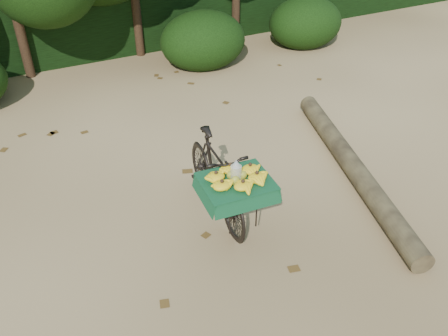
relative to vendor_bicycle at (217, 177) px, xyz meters
name	(u,v)px	position (x,y,z in m)	size (l,w,h in m)	color
ground	(238,199)	(0.35, 0.10, -0.54)	(80.00, 80.00, 0.00)	tan
vendor_bicycle	(217,177)	(0.00, 0.00, 0.00)	(0.79, 1.82, 1.05)	black
fallen_log	(352,165)	(2.04, -0.10, -0.40)	(0.27, 0.27, 3.79)	brown
hedge_backdrop	(101,5)	(0.35, 6.40, 0.36)	(26.00, 1.80, 1.80)	black
bush_clumps	(156,51)	(0.85, 4.40, -0.09)	(8.80, 1.70, 0.90)	black
leaf_litter	(216,173)	(0.35, 0.75, -0.53)	(7.00, 7.30, 0.01)	#513715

